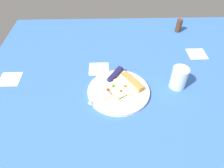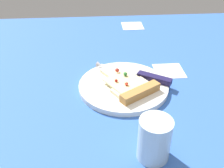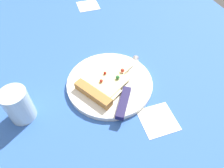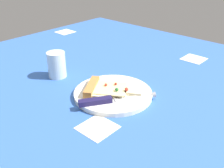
# 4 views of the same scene
# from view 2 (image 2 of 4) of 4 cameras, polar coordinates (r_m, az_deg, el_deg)

# --- Properties ---
(ground_plane) EXTENTS (1.40, 1.40, 0.03)m
(ground_plane) POSITION_cam_2_polar(r_m,az_deg,el_deg) (0.67, -0.52, -6.68)
(ground_plane) COLOR #3360B7
(ground_plane) RESTS_ON ground
(plate) EXTENTS (0.25, 0.25, 0.01)m
(plate) POSITION_cam_2_polar(r_m,az_deg,el_deg) (0.74, 2.51, -0.44)
(plate) COLOR white
(plate) RESTS_ON ground_plane
(pizza_slice) EXTENTS (0.16, 0.19, 0.02)m
(pizza_slice) POSITION_cam_2_polar(r_m,az_deg,el_deg) (0.71, 3.84, -0.36)
(pizza_slice) COLOR beige
(pizza_slice) RESTS_ON plate
(knife) EXTENTS (0.21, 0.15, 0.02)m
(knife) POSITION_cam_2_polar(r_m,az_deg,el_deg) (0.77, 6.03, 2.00)
(knife) COLOR silver
(knife) RESTS_ON plate
(drinking_glass) EXTENTS (0.07, 0.07, 0.09)m
(drinking_glass) POSITION_cam_2_polar(r_m,az_deg,el_deg) (0.53, 9.23, -11.83)
(drinking_glass) COLOR silver
(drinking_glass) RESTS_ON ground_plane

